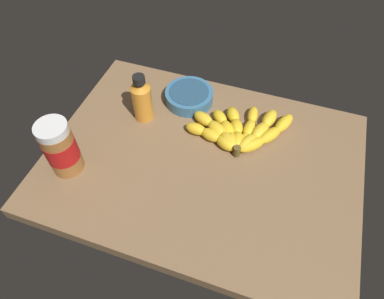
{
  "coord_description": "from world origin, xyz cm",
  "views": [
    {
      "loc": [
        -15.45,
        53.47,
        75.29
      ],
      "look_at": [
        2.54,
        1.37,
        4.64
      ],
      "focal_mm": 31.98,
      "sensor_mm": 36.0,
      "label": 1
    }
  ],
  "objects_px": {
    "peanut_butter_jar": "(60,148)",
    "honey_bottle": "(142,99)",
    "small_bowl": "(189,96)",
    "banana_bunch": "(239,131)"
  },
  "relations": [
    {
      "from": "peanut_butter_jar",
      "to": "honey_bottle",
      "type": "xyz_separation_m",
      "value": [
        -0.12,
        -0.24,
        -0.01
      ]
    },
    {
      "from": "honey_bottle",
      "to": "small_bowl",
      "type": "xyz_separation_m",
      "value": [
        -0.11,
        -0.11,
        -0.05
      ]
    },
    {
      "from": "banana_bunch",
      "to": "small_bowl",
      "type": "relative_size",
      "value": 2.01
    },
    {
      "from": "peanut_butter_jar",
      "to": "small_bowl",
      "type": "distance_m",
      "value": 0.41
    },
    {
      "from": "banana_bunch",
      "to": "peanut_butter_jar",
      "type": "relative_size",
      "value": 1.83
    },
    {
      "from": "banana_bunch",
      "to": "honey_bottle",
      "type": "distance_m",
      "value": 0.29
    },
    {
      "from": "honey_bottle",
      "to": "small_bowl",
      "type": "height_order",
      "value": "honey_bottle"
    },
    {
      "from": "banana_bunch",
      "to": "small_bowl",
      "type": "xyz_separation_m",
      "value": [
        0.18,
        -0.09,
        0.0
      ]
    },
    {
      "from": "small_bowl",
      "to": "banana_bunch",
      "type": "bearing_deg",
      "value": 154.83
    },
    {
      "from": "honey_bottle",
      "to": "small_bowl",
      "type": "bearing_deg",
      "value": -134.95
    }
  ]
}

